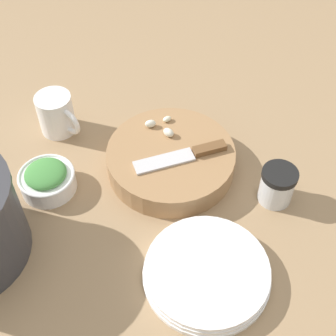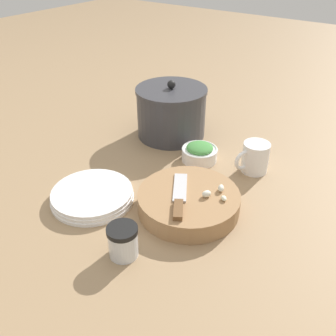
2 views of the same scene
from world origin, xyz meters
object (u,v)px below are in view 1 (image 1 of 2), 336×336
(cutting_board, at_px, (171,160))
(spice_jar, at_px, (277,185))
(chef_knife, at_px, (187,155))
(garlic_cloves, at_px, (161,127))
(coffee_mug, at_px, (57,114))
(plate_stack, at_px, (207,272))
(herb_bowl, at_px, (47,179))

(cutting_board, relative_size, spice_jar, 3.38)
(cutting_board, height_order, chef_knife, chef_knife)
(garlic_cloves, bearing_deg, chef_knife, 136.50)
(cutting_board, height_order, coffee_mug, coffee_mug)
(chef_knife, xyz_separation_m, spice_jar, (-0.18, 0.02, -0.02))
(coffee_mug, relative_size, plate_stack, 0.49)
(spice_jar, distance_m, coffee_mug, 0.50)
(spice_jar, bearing_deg, herb_bowl, 9.63)
(garlic_cloves, xyz_separation_m, spice_jar, (-0.25, 0.09, -0.02))
(herb_bowl, height_order, spice_jar, spice_jar)
(chef_knife, bearing_deg, coffee_mug, 46.10)
(garlic_cloves, distance_m, herb_bowl, 0.26)
(garlic_cloves, distance_m, plate_stack, 0.33)
(garlic_cloves, bearing_deg, herb_bowl, 40.00)
(spice_jar, distance_m, plate_stack, 0.23)
(coffee_mug, bearing_deg, cutting_board, 167.96)
(herb_bowl, relative_size, coffee_mug, 1.04)
(coffee_mug, bearing_deg, garlic_cloves, 179.79)
(coffee_mug, xyz_separation_m, plate_stack, (-0.39, 0.29, -0.03))
(garlic_cloves, distance_m, spice_jar, 0.27)
(chef_knife, xyz_separation_m, plate_stack, (-0.08, 0.23, -0.04))
(garlic_cloves, xyz_separation_m, coffee_mug, (0.24, -0.00, -0.01))
(coffee_mug, bearing_deg, herb_bowl, 104.20)
(spice_jar, bearing_deg, cutting_board, -8.20)
(spice_jar, bearing_deg, garlic_cloves, -19.34)
(plate_stack, bearing_deg, garlic_cloves, -62.68)
(garlic_cloves, height_order, coffee_mug, coffee_mug)
(garlic_cloves, bearing_deg, cutting_board, 120.22)
(cutting_board, xyz_separation_m, spice_jar, (-0.22, 0.03, 0.01))
(chef_knife, height_order, garlic_cloves, garlic_cloves)
(chef_knife, distance_m, garlic_cloves, 0.09)
(garlic_cloves, bearing_deg, spice_jar, 160.66)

